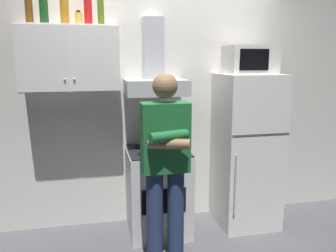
% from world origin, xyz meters
% --- Properties ---
extents(ground_plane, '(7.00, 7.00, 0.00)m').
position_xyz_m(ground_plane, '(0.00, 0.00, 0.00)').
color(ground_plane, '#4C4C51').
extents(back_wall_tiled, '(4.80, 0.10, 2.70)m').
position_xyz_m(back_wall_tiled, '(0.00, 0.60, 1.35)').
color(back_wall_tiled, silver).
rests_on(back_wall_tiled, ground_plane).
extents(upper_cabinet, '(0.90, 0.37, 0.60)m').
position_xyz_m(upper_cabinet, '(-0.85, 0.37, 1.75)').
color(upper_cabinet, white).
extents(stove_oven, '(0.60, 0.62, 0.87)m').
position_xyz_m(stove_oven, '(-0.05, 0.25, 0.43)').
color(stove_oven, silver).
rests_on(stove_oven, ground_plane).
extents(range_hood, '(0.60, 0.44, 0.75)m').
position_xyz_m(range_hood, '(-0.05, 0.38, 1.60)').
color(range_hood, '#B7BABF').
extents(refrigerator, '(0.60, 0.62, 1.60)m').
position_xyz_m(refrigerator, '(0.90, 0.25, 0.80)').
color(refrigerator, white).
rests_on(refrigerator, ground_plane).
extents(microwave, '(0.48, 0.37, 0.28)m').
position_xyz_m(microwave, '(0.90, 0.27, 1.74)').
color(microwave, silver).
rests_on(microwave, refrigerator).
extents(person_standing, '(0.38, 0.33, 1.64)m').
position_xyz_m(person_standing, '(-0.10, -0.36, 0.90)').
color(person_standing, navy).
rests_on(person_standing, ground_plane).
extents(cooking_pot, '(0.28, 0.18, 0.10)m').
position_xyz_m(cooking_pot, '(0.08, 0.13, 0.92)').
color(cooking_pot, '#B7BABF').
rests_on(cooking_pot, stove_oven).
extents(bottle_olive_oil, '(0.06, 0.06, 0.26)m').
position_xyz_m(bottle_olive_oil, '(-0.55, 0.41, 2.17)').
color(bottle_olive_oil, '#4C6B19').
rests_on(bottle_olive_oil, upper_cabinet).
extents(bottle_spice_jar, '(0.06, 0.06, 0.13)m').
position_xyz_m(bottle_spice_jar, '(-0.75, 0.39, 2.11)').
color(bottle_spice_jar, gold).
rests_on(bottle_spice_jar, upper_cabinet).
extents(bottle_beer_brown, '(0.07, 0.07, 0.25)m').
position_xyz_m(bottle_beer_brown, '(-1.18, 0.42, 2.17)').
color(bottle_beer_brown, brown).
rests_on(bottle_beer_brown, upper_cabinet).
extents(bottle_wine_green, '(0.08, 0.08, 0.32)m').
position_xyz_m(bottle_wine_green, '(-1.05, 0.36, 2.20)').
color(bottle_wine_green, '#19471E').
rests_on(bottle_wine_green, upper_cabinet).
extents(bottle_liquor_amber, '(0.08, 0.08, 0.31)m').
position_xyz_m(bottle_liquor_amber, '(-0.87, 0.37, 2.20)').
color(bottle_liquor_amber, '#B7721E').
rests_on(bottle_liquor_amber, upper_cabinet).
extents(bottle_soda_red, '(0.07, 0.07, 0.26)m').
position_xyz_m(bottle_soda_red, '(-0.67, 0.42, 2.17)').
color(bottle_soda_red, red).
rests_on(bottle_soda_red, upper_cabinet).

